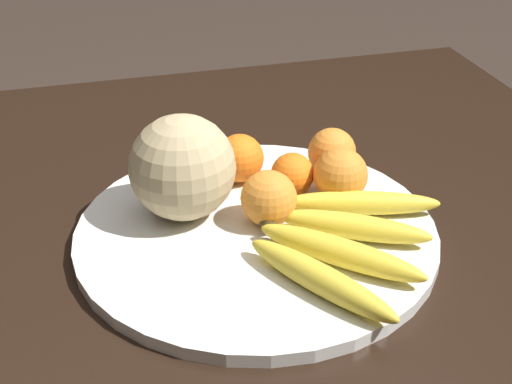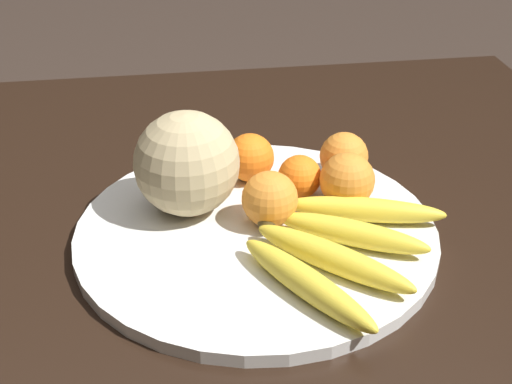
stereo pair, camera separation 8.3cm
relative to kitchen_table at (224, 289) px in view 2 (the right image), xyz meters
The scene contains 10 objects.
kitchen_table is the anchor object (origin of this frame).
fruit_bowl 0.12m from the kitchen_table, 43.97° to the right, with size 0.44×0.44×0.02m.
melon 0.19m from the kitchen_table, 156.03° to the left, with size 0.13×0.13×0.13m.
banana_bunch 0.21m from the kitchen_table, 42.82° to the right, with size 0.26×0.26×0.03m.
orange_front_left 0.18m from the kitchen_table, 15.51° to the left, with size 0.06×0.06×0.06m.
orange_front_right 0.24m from the kitchen_table, 21.07° to the left, with size 0.07×0.07×0.07m.
orange_mid_center 0.22m from the kitchen_table, ahead, with size 0.07×0.07×0.07m.
orange_back_left 0.18m from the kitchen_table, 59.68° to the left, with size 0.06×0.06×0.06m.
orange_back_right 0.17m from the kitchen_table, 27.71° to the right, with size 0.07×0.07×0.07m.
produce_tag 0.18m from the kitchen_table, ahead, with size 0.07×0.03×0.00m.
Camera 2 is at (-0.07, -0.75, 1.26)m, focal length 50.00 mm.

